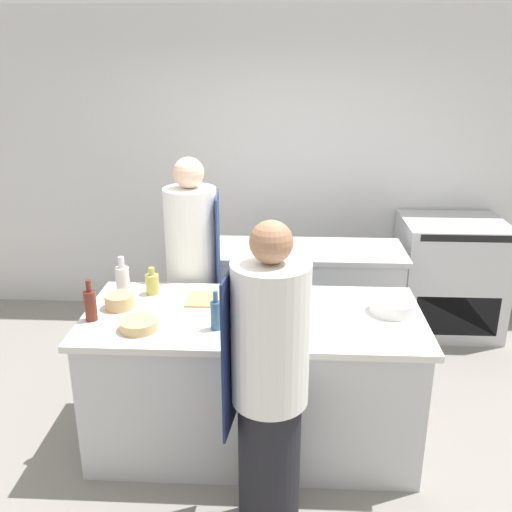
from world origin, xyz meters
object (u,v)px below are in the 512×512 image
(bottle_water, at_px, (152,283))
(bowl_ceramic_blue, at_px, (120,301))
(bowl_mixing_large, at_px, (279,306))
(bowl_prep_small, at_px, (393,306))
(oven_range, at_px, (449,276))
(bottle_olive_oil, at_px, (251,290))
(chef_at_prep_near, at_px, (269,388))
(bottle_sauce, at_px, (90,304))
(bottle_wine, at_px, (123,280))
(bowl_wooden_salad, at_px, (139,325))
(bottle_cooking_oil, at_px, (216,314))
(chef_at_stove, at_px, (193,276))
(bottle_vinegar, at_px, (279,285))

(bottle_water, bearing_deg, bowl_ceramic_blue, -124.49)
(bowl_mixing_large, height_order, bowl_prep_small, bowl_prep_small)
(oven_range, relative_size, bottle_olive_oil, 4.10)
(chef_at_prep_near, height_order, bottle_sauce, chef_at_prep_near)
(oven_range, distance_m, bottle_olive_oil, 2.36)
(bottle_wine, bearing_deg, oven_range, 29.79)
(chef_at_prep_near, distance_m, bottle_sauce, 1.23)
(bowl_ceramic_blue, bearing_deg, bowl_wooden_salad, -56.48)
(bottle_cooking_oil, relative_size, bowl_mixing_large, 1.13)
(bowl_wooden_salad, bearing_deg, chef_at_prep_near, -32.21)
(chef_at_prep_near, bearing_deg, bowl_wooden_salad, 64.91)
(chef_at_stove, xyz_separation_m, bottle_vinegar, (0.63, -0.42, 0.12))
(bottle_cooking_oil, distance_m, bowl_prep_small, 1.09)
(chef_at_stove, xyz_separation_m, bottle_sauce, (-0.48, -0.83, 0.14))
(bottle_sauce, bearing_deg, bottle_water, 55.88)
(oven_range, height_order, bottle_olive_oil, bottle_olive_oil)
(oven_range, height_order, bottle_sauce, bottle_sauce)
(bottle_vinegar, distance_m, bowl_prep_small, 0.73)
(oven_range, bearing_deg, bowl_mixing_large, -132.42)
(bottle_wine, bearing_deg, bottle_sauce, -102.90)
(bottle_water, relative_size, bowl_mixing_large, 0.88)
(bottle_water, xyz_separation_m, bowl_wooden_salad, (0.03, -0.52, -0.04))
(chef_at_stove, relative_size, bottle_vinegar, 8.36)
(chef_at_stove, height_order, bottle_sauce, chef_at_stove)
(chef_at_stove, distance_m, bottle_wine, 0.61)
(chef_at_stove, relative_size, bowl_ceramic_blue, 9.56)
(bottle_cooking_oil, relative_size, bowl_ceramic_blue, 1.29)
(chef_at_stove, bearing_deg, bowl_mixing_large, 40.42)
(oven_range, height_order, bottle_water, bottle_water)
(oven_range, distance_m, bottle_water, 2.79)
(bottle_sauce, xyz_separation_m, bowl_prep_small, (1.81, 0.20, -0.06))
(bottle_olive_oil, height_order, bottle_wine, bottle_wine)
(bowl_prep_small, bearing_deg, bowl_ceramic_blue, -179.20)
(chef_at_prep_near, xyz_separation_m, bowl_wooden_salad, (-0.76, 0.48, 0.08))
(bottle_wine, bearing_deg, bottle_water, 7.27)
(bottle_cooking_oil, distance_m, bowl_mixing_large, 0.45)
(bottle_sauce, height_order, bowl_mixing_large, bottle_sauce)
(bottle_olive_oil, distance_m, bottle_sauce, 0.97)
(bottle_wine, relative_size, bowl_mixing_large, 1.26)
(bowl_wooden_salad, bearing_deg, bowl_ceramic_blue, 123.52)
(chef_at_stove, height_order, bottle_cooking_oil, chef_at_stove)
(bottle_olive_oil, height_order, bowl_prep_small, bottle_olive_oil)
(oven_range, distance_m, bottle_vinegar, 2.14)
(bowl_ceramic_blue, bearing_deg, bottle_cooking_oil, -22.14)
(bottle_vinegar, height_order, bowl_mixing_large, bottle_vinegar)
(bottle_vinegar, height_order, bottle_cooking_oil, bottle_cooking_oil)
(chef_at_prep_near, distance_m, bowl_prep_small, 1.08)
(chef_at_stove, distance_m, bowl_mixing_large, 0.91)
(bottle_vinegar, distance_m, bowl_ceramic_blue, 1.01)
(chef_at_stove, relative_size, bottle_sauce, 6.79)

